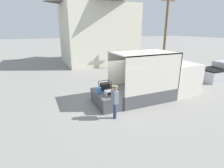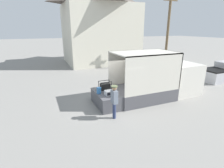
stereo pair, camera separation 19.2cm
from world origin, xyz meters
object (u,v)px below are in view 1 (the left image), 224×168
(box_truck, at_px, (162,82))
(orange_bucket, at_px, (99,91))
(microwave, at_px, (110,93))
(portable_generator, at_px, (105,86))
(utility_pole, at_px, (166,32))
(pickup_truck_silver, at_px, (223,72))
(worker_person, at_px, (115,99))

(box_truck, height_order, orange_bucket, box_truck)
(microwave, distance_m, orange_bucket, 0.70)
(portable_generator, relative_size, utility_pole, 0.09)
(microwave, height_order, pickup_truck_silver, pickup_truck_silver)
(portable_generator, xyz_separation_m, pickup_truck_silver, (12.11, 0.63, -0.39))
(portable_generator, height_order, utility_pole, utility_pole)
(orange_bucket, xyz_separation_m, worker_person, (0.25, -1.72, 0.10))
(orange_bucket, bearing_deg, microwave, -43.41)
(orange_bucket, height_order, utility_pole, utility_pole)
(portable_generator, relative_size, worker_person, 0.41)
(orange_bucket, height_order, worker_person, worker_person)
(box_truck, bearing_deg, worker_person, -158.96)
(box_truck, bearing_deg, orange_bucket, 179.87)
(microwave, height_order, utility_pole, utility_pole)
(orange_bucket, distance_m, pickup_truck_silver, 12.74)
(utility_pole, bearing_deg, microwave, -143.02)
(box_truck, bearing_deg, pickup_truck_silver, 7.81)
(microwave, bearing_deg, box_truck, 6.34)
(microwave, relative_size, orange_bucket, 1.54)
(box_truck, bearing_deg, microwave, -173.66)
(box_truck, height_order, microwave, box_truck)
(pickup_truck_silver, height_order, utility_pole, utility_pole)
(worker_person, distance_m, utility_pole, 14.00)
(pickup_truck_silver, bearing_deg, microwave, -172.70)
(portable_generator, bearing_deg, orange_bucket, -142.16)
(box_truck, bearing_deg, portable_generator, 173.54)
(portable_generator, distance_m, worker_person, 2.20)
(box_truck, height_order, utility_pole, utility_pole)
(box_truck, xyz_separation_m, orange_bucket, (-4.70, 0.01, 0.07))
(pickup_truck_silver, bearing_deg, portable_generator, -177.02)
(portable_generator, bearing_deg, pickup_truck_silver, 2.98)
(microwave, distance_m, portable_generator, 0.94)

